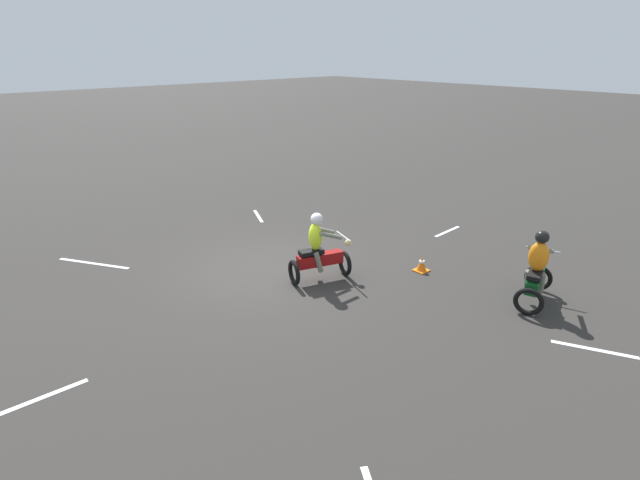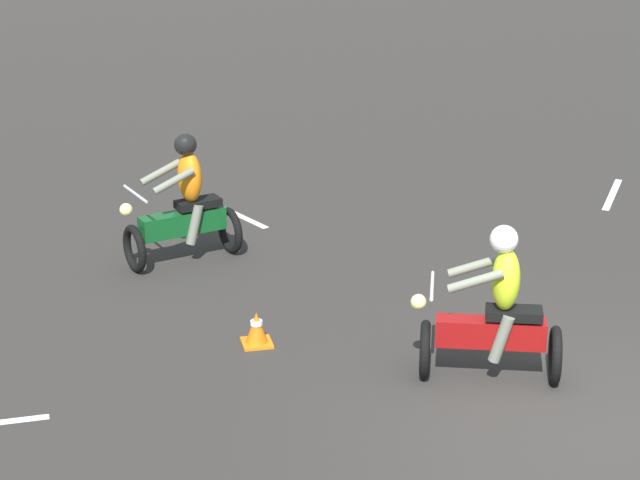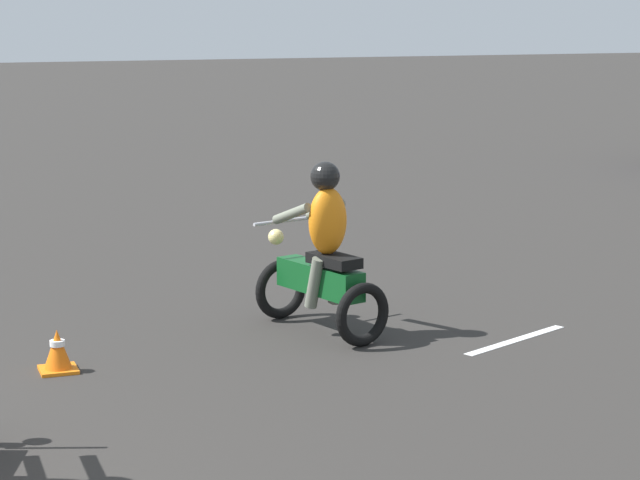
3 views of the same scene
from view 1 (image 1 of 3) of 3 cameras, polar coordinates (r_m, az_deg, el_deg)
name	(u,v)px [view 1 (image 1 of 3)]	position (r m, az deg, el deg)	size (l,w,h in m)	color
ground_plane	(269,270)	(12.35, -5.82, -3.44)	(120.00, 120.00, 0.00)	#2D2B28
motorcycle_rider_foreground	(319,251)	(11.50, -0.16, -1.30)	(1.55, 1.04, 1.66)	black
motorcycle_rider_background	(536,272)	(11.43, 23.50, -3.34)	(1.55, 1.01, 1.66)	black
traffic_cone_mid_left	(422,264)	(12.42, 11.54, -2.74)	(0.32, 0.32, 0.37)	orange
lane_stripe_e	(19,407)	(9.26, -31.17, -15.98)	(0.10, 2.02, 0.01)	silver
lane_stripe_nw	(594,349)	(10.53, 28.83, -10.89)	(0.10, 1.44, 0.01)	silver
lane_stripe_w	(447,231)	(15.29, 14.34, 0.96)	(0.10, 1.25, 0.01)	silver
lane_stripe_sw	(258,216)	(16.30, -7.07, 2.74)	(0.10, 1.28, 0.01)	silver
lane_stripe_se	(94,263)	(13.89, -24.45, -2.45)	(0.10, 2.08, 0.01)	silver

